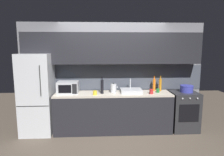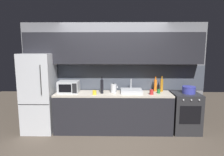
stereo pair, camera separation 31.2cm
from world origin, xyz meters
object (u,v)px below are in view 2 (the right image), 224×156
Objects in this scene: wine_bottle_dark at (102,86)px; wine_bottle_amber at (162,85)px; mug_green at (159,91)px; refrigerator at (39,93)px; kettle at (114,88)px; wine_bottle_orange at (155,85)px; cooking_pot at (189,90)px; oven_range at (185,112)px; microwave at (69,87)px; mug_red at (152,92)px; mug_yellow at (94,93)px.

wine_bottle_dark is 1.04× the size of wine_bottle_amber.
mug_green is at bearing -120.20° from wine_bottle_amber.
refrigerator is 4.95× the size of wine_bottle_amber.
kettle is 0.63× the size of wine_bottle_orange.
kettle is 0.76× the size of cooking_pot.
refrigerator reaches higher than kettle.
microwave reaches higher than oven_range.
mug_red is (0.83, -0.17, -0.05)m from kettle.
wine_bottle_dark is at bearing -160.83° from kettle.
wine_bottle_orange is (-0.66, 0.19, 0.60)m from oven_range.
wine_bottle_dark is at bearing -178.50° from cooking_pot.
cooking_pot is (0.05, 0.00, 0.53)m from oven_range.
wine_bottle_amber is 0.60m from cooking_pot.
wine_bottle_orange is at bearing 5.00° from microwave.
mug_yellow is at bearing -153.35° from kettle.
cooking_pot reaches higher than mug_yellow.
oven_range is 0.91m from wine_bottle_orange.
mug_green is (0.04, -0.21, -0.10)m from wine_bottle_orange.
refrigerator reaches higher than microwave.
kettle is (-1.64, 0.04, 0.55)m from oven_range.
wine_bottle_orange reaches higher than kettle.
wine_bottle_orange is 3.29× the size of mug_red.
wine_bottle_dark is 1.26m from wine_bottle_orange.
wine_bottle_orange is 3.97× the size of mug_green.
oven_range is 0.80m from mug_green.
kettle is 1.13m from wine_bottle_amber.
refrigerator is 8.09× the size of kettle.
microwave reaches higher than kettle.
wine_bottle_amber reaches higher than mug_red.
mug_red is at bearing -114.20° from wine_bottle_orange.
microwave is 4.33× the size of mug_red.
refrigerator is 2.69m from wine_bottle_orange.
wine_bottle_orange is at bearing 99.69° from mug_green.
wine_bottle_orange is (2.00, 0.18, 0.01)m from microwave.
wine_bottle_amber is at bearing 3.41° from refrigerator.
wine_bottle_dark reaches higher than mug_red.
cooking_pot is at bearing 8.92° from mug_red.
mug_green is at bearing 1.74° from wine_bottle_dark.
refrigerator is 16.83× the size of mug_red.
refrigerator is 3.37m from oven_range.
refrigerator is 20.26× the size of mug_green.
microwave is 0.64m from mug_yellow.
microwave is at bearing -175.00° from wine_bottle_orange.
wine_bottle_orange is (1.24, 0.24, -0.01)m from wine_bottle_dark.
wine_bottle_amber is at bearing 9.02° from wine_bottle_dark.
wine_bottle_dark reaches higher than wine_bottle_orange.
microwave is (0.68, 0.02, 0.14)m from refrigerator.
wine_bottle_orange is at bearing 169.67° from wine_bottle_amber.
wine_bottle_dark is 1.28m from mug_green.
kettle is 0.47m from mug_yellow.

